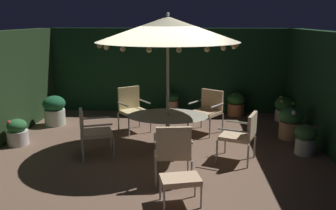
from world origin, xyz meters
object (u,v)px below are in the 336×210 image
object	(u,v)px
patio_chair_south	(173,149)
ottoman_footrest	(180,181)
patio_chair_northeast	(208,108)
potted_plant_back_left	(236,103)
patio_dining_table	(168,121)
potted_plant_back_center	(54,110)
patio_chair_north	(242,133)
potted_plant_right_near	(285,108)
potted_plant_left_near	(306,138)
potted_plant_left_far	(291,122)
potted_plant_right_far	(17,132)
patio_chair_east	(132,106)
patio_chair_southeast	(92,129)
potted_plant_back_right	(172,102)
patio_umbrella	(168,29)

from	to	relation	value
patio_chair_south	ottoman_footrest	world-z (taller)	patio_chair_south
patio_chair_northeast	potted_plant_back_left	xyz separation A→B (m)	(0.86, 1.54, -0.24)
patio_dining_table	potted_plant_back_center	xyz separation A→B (m)	(-2.97, 1.59, -0.21)
patio_chair_south	patio_chair_north	bearing A→B (deg)	37.64
patio_chair_north	potted_plant_right_near	bearing A→B (deg)	61.92
potted_plant_left_near	potted_plant_left_far	bearing A→B (deg)	91.92
patio_chair_south	potted_plant_right_far	size ratio (longest dim) A/B	1.74
patio_chair_east	patio_chair_southeast	bearing A→B (deg)	-106.64
ottoman_footrest	potted_plant_back_center	xyz separation A→B (m)	(-3.29, 3.85, 0.03)
potted_plant_right_far	potted_plant_back_center	bearing A→B (deg)	80.82
patio_chair_north	potted_plant_left_near	xyz separation A→B (m)	(1.32, 0.45, -0.23)
potted_plant_back_right	patio_chair_east	bearing A→B (deg)	-119.15
patio_chair_east	potted_plant_back_right	size ratio (longest dim) A/B	1.63
patio_chair_east	potted_plant_back_left	size ratio (longest dim) A/B	1.61
patio_chair_north	potted_plant_back_center	world-z (taller)	patio_chair_north
patio_chair_east	patio_dining_table	bearing A→B (deg)	-52.75
patio_chair_north	ottoman_footrest	xyz separation A→B (m)	(-1.11, -1.69, -0.19)
potted_plant_back_left	potted_plant_back_right	bearing A→B (deg)	179.79
patio_chair_north	potted_plant_right_near	xyz separation A→B (m)	(1.55, 2.91, -0.23)
potted_plant_right_far	patio_chair_northeast	bearing A→B (deg)	16.14
ottoman_footrest	patio_chair_southeast	bearing A→B (deg)	135.05
patio_dining_table	potted_plant_right_far	size ratio (longest dim) A/B	2.89
patio_dining_table	potted_plant_back_center	bearing A→B (deg)	151.87
patio_dining_table	patio_chair_south	size ratio (longest dim) A/B	1.66
patio_chair_north	potted_plant_left_near	bearing A→B (deg)	18.63
patio_chair_southeast	ottoman_footrest	bearing A→B (deg)	-44.95
patio_dining_table	patio_chair_north	bearing A→B (deg)	-21.68
potted_plant_right_near	potted_plant_back_left	world-z (taller)	potted_plant_back_left
patio_chair_south	potted_plant_left_near	size ratio (longest dim) A/B	1.64
patio_chair_south	potted_plant_right_near	xyz separation A→B (m)	(2.80, 3.87, -0.24)
potted_plant_right_near	potted_plant_back_center	world-z (taller)	potted_plant_back_center
patio_dining_table	potted_plant_left_far	world-z (taller)	patio_dining_table
potted_plant_back_center	patio_chair_southeast	bearing A→B (deg)	-53.84
ottoman_footrest	potted_plant_right_near	size ratio (longest dim) A/B	1.02
patio_umbrella	patio_chair_northeast	bearing A→B (deg)	54.99
potted_plant_left_near	ottoman_footrest	bearing A→B (deg)	-138.61
potted_plant_right_near	patio_chair_southeast	bearing A→B (deg)	-147.28
patio_chair_east	potted_plant_left_near	distance (m)	3.92
patio_dining_table	potted_plant_left_near	size ratio (longest dim) A/B	2.72
patio_dining_table	patio_chair_east	world-z (taller)	patio_chair_east
patio_dining_table	potted_plant_back_right	bearing A→B (deg)	91.00
patio_chair_northeast	patio_chair_east	distance (m)	1.81
patio_chair_east	potted_plant_right_near	world-z (taller)	patio_chair_east
patio_umbrella	potted_plant_right_far	distance (m)	3.87
patio_chair_south	potted_plant_left_near	bearing A→B (deg)	28.71
potted_plant_right_near	patio_dining_table	bearing A→B (deg)	-141.78
potted_plant_back_left	potted_plant_right_near	bearing A→B (deg)	-20.45
patio_chair_northeast	patio_chair_east	size ratio (longest dim) A/B	0.94
potted_plant_back_center	patio_chair_northeast	bearing A→B (deg)	-4.91
ottoman_footrest	potted_plant_back_left	bearing A→B (deg)	74.30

